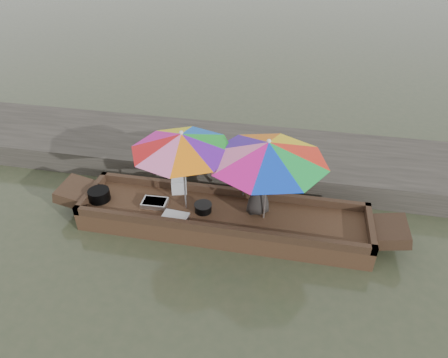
% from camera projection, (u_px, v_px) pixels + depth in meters
% --- Properties ---
extents(water, '(80.00, 80.00, 0.00)m').
position_uv_depth(water, '(223.00, 227.00, 7.32)').
color(water, '#363E29').
rests_on(water, ground).
extents(dock, '(22.00, 2.20, 0.50)m').
position_uv_depth(dock, '(242.00, 156.00, 8.97)').
color(dock, '#2D2B26').
rests_on(dock, ground).
extents(boat_hull, '(5.15, 1.20, 0.35)m').
position_uv_depth(boat_hull, '(223.00, 220.00, 7.22)').
color(boat_hull, black).
rests_on(boat_hull, water).
extents(cooking_pot, '(0.39, 0.39, 0.21)m').
position_uv_depth(cooking_pot, '(99.00, 195.00, 7.38)').
color(cooking_pot, black).
rests_on(cooking_pot, boat_hull).
extents(tray_crayfish, '(0.47, 0.33, 0.09)m').
position_uv_depth(tray_crayfish, '(155.00, 203.00, 7.27)').
color(tray_crayfish, silver).
rests_on(tray_crayfish, boat_hull).
extents(tray_scallop, '(0.48, 0.35, 0.06)m').
position_uv_depth(tray_scallop, '(175.00, 217.00, 6.96)').
color(tray_scallop, silver).
rests_on(tray_scallop, boat_hull).
extents(charcoal_grill, '(0.30, 0.30, 0.14)m').
position_uv_depth(charcoal_grill, '(203.00, 208.00, 7.11)').
color(charcoal_grill, black).
rests_on(charcoal_grill, boat_hull).
extents(supply_bag, '(0.33, 0.29, 0.26)m').
position_uv_depth(supply_bag, '(179.00, 186.00, 7.57)').
color(supply_bag, silver).
rests_on(supply_bag, boat_hull).
extents(vendor, '(0.65, 0.55, 1.13)m').
position_uv_depth(vendor, '(259.00, 185.00, 6.82)').
color(vendor, black).
rests_on(vendor, boat_hull).
extents(umbrella_bow, '(1.86, 1.86, 1.55)m').
position_uv_depth(umbrella_bow, '(184.00, 172.00, 6.80)').
color(umbrella_bow, green).
rests_on(umbrella_bow, boat_hull).
extents(umbrella_stern, '(2.21, 2.21, 1.55)m').
position_uv_depth(umbrella_stern, '(266.00, 181.00, 6.57)').
color(umbrella_stern, red).
rests_on(umbrella_stern, boat_hull).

